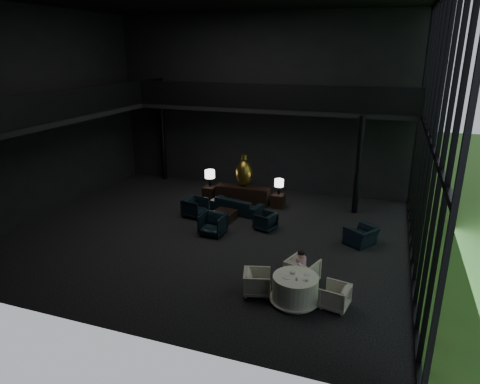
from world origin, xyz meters
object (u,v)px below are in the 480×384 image
(sofa, at_px, (237,202))
(dining_chair_north, at_px, (302,269))
(table_lamp_right, at_px, (279,183))
(coffee_table, at_px, (224,215))
(dining_chair_east, at_px, (335,296))
(dining_table, at_px, (295,291))
(console, at_px, (243,195))
(side_table_right, at_px, (278,201))
(lounge_armchair_west, at_px, (195,206))
(window_armchair, at_px, (362,234))
(side_table_left, at_px, (209,193))
(child, at_px, (301,261))
(table_lamp_left, at_px, (210,175))
(dining_chair_west, at_px, (257,282))
(lounge_armchair_east, at_px, (265,221))
(bronze_urn, at_px, (244,172))
(lounge_armchair_south, at_px, (213,222))

(sofa, relative_size, dining_chair_north, 2.57)
(table_lamp_right, relative_size, sofa, 0.28)
(coffee_table, height_order, dining_chair_east, dining_chair_east)
(dining_table, xyz_separation_m, dining_chair_east, (1.03, 0.07, 0.00))
(console, bearing_deg, side_table_right, 0.79)
(lounge_armchair_west, xyz_separation_m, window_armchair, (6.54, -0.47, -0.04))
(side_table_left, relative_size, child, 0.91)
(sofa, relative_size, window_armchair, 2.42)
(console, distance_m, coffee_table, 2.07)
(table_lamp_left, height_order, dining_chair_west, table_lamp_left)
(lounge_armchair_east, bearing_deg, dining_table, 43.45)
(bronze_urn, bearing_deg, lounge_armchair_east, -56.47)
(dining_chair_east, bearing_deg, dining_table, -75.95)
(sofa, distance_m, dining_chair_north, 5.98)
(lounge_armchair_west, xyz_separation_m, lounge_armchair_east, (3.04, -0.32, -0.12))
(bronze_urn, height_order, table_lamp_left, bronze_urn)
(dining_chair_north, height_order, dining_chair_east, dining_chair_north)
(coffee_table, bearing_deg, lounge_armchair_west, -177.18)
(window_armchair, height_order, dining_chair_east, window_armchair)
(console, bearing_deg, dining_chair_west, -67.70)
(console, xyz_separation_m, lounge_armchair_south, (0.08, -3.52, 0.10))
(dining_chair_west, bearing_deg, lounge_armchair_south, 24.01)
(side_table_right, bearing_deg, table_lamp_right, 90.00)
(lounge_armchair_east, distance_m, dining_table, 4.86)
(console, relative_size, child, 3.78)
(lounge_armchair_east, relative_size, dining_table, 0.49)
(sofa, xyz_separation_m, lounge_armchair_east, (1.62, -1.33, -0.11))
(side_table_left, height_order, dining_chair_east, dining_chair_east)
(lounge_armchair_east, distance_m, dining_chair_north, 3.96)
(side_table_right, distance_m, dining_table, 7.20)
(table_lamp_left, relative_size, dining_table, 0.54)
(dining_chair_east, bearing_deg, coffee_table, -123.32)
(side_table_left, relative_size, table_lamp_left, 0.77)
(lounge_armchair_south, xyz_separation_m, dining_chair_north, (3.75, -2.28, -0.03))
(dining_chair_east, bearing_deg, window_armchair, -174.76)
(table_lamp_right, distance_m, window_armchair, 4.57)
(lounge_armchair_south, height_order, dining_chair_east, lounge_armchair_south)
(lounge_armchair_west, relative_size, lounge_armchair_east, 1.35)
(console, bearing_deg, child, -57.27)
(dining_chair_east, bearing_deg, side_table_right, -143.95)
(sofa, relative_size, dining_chair_west, 3.15)
(lounge_armchair_east, relative_size, child, 1.08)
(lounge_armchair_west, height_order, dining_chair_north, lounge_armchair_west)
(table_lamp_right, bearing_deg, child, -69.86)
(coffee_table, relative_size, child, 1.30)
(lounge_armchair_west, height_order, dining_chair_west, lounge_armchair_west)
(side_table_left, distance_m, dining_chair_east, 9.38)
(side_table_left, bearing_deg, table_lamp_right, 1.00)
(sofa, xyz_separation_m, dining_chair_north, (3.70, -4.70, -0.00))
(table_lamp_left, bearing_deg, lounge_armchair_south, -65.38)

